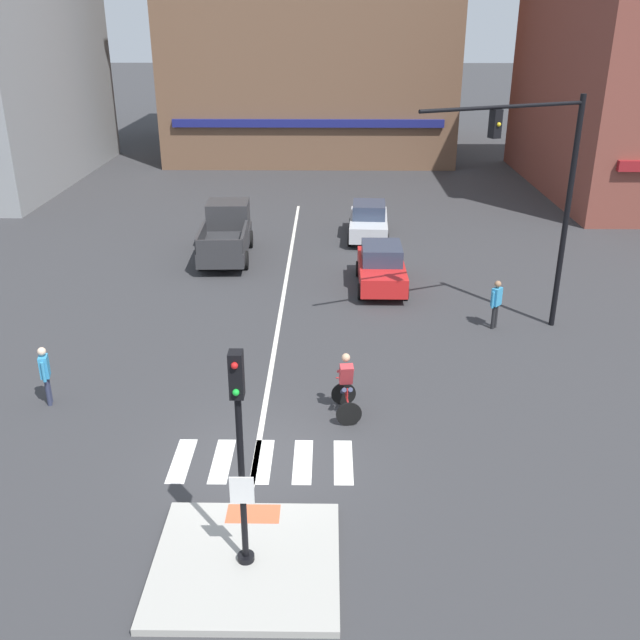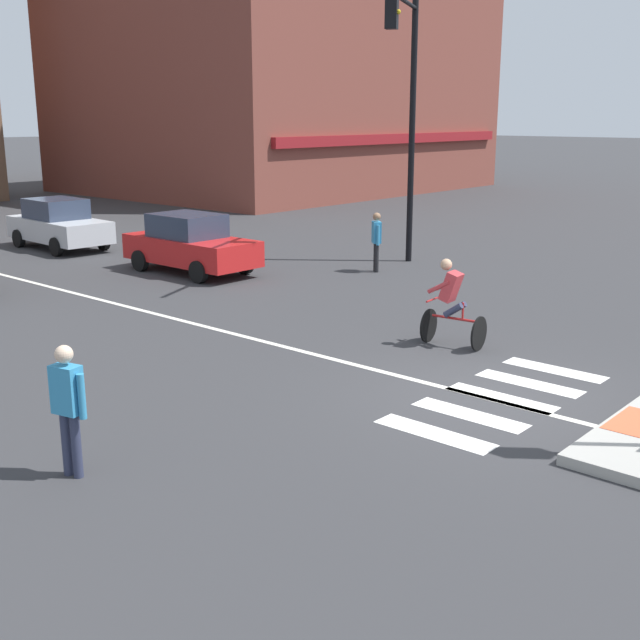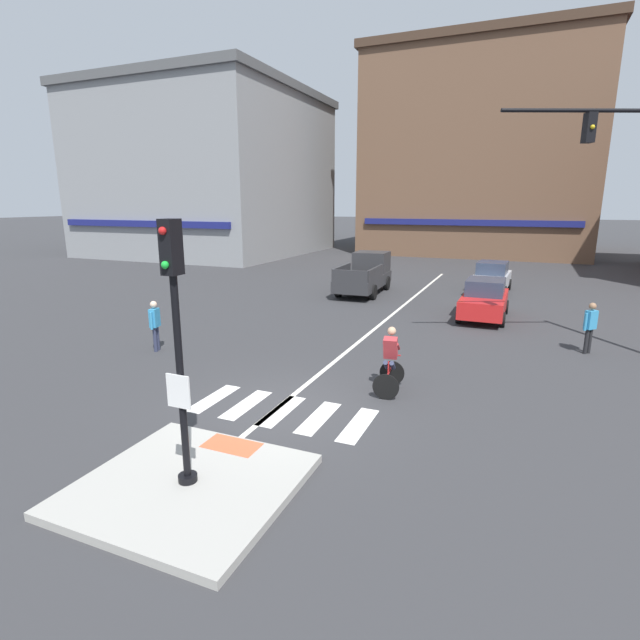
% 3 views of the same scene
% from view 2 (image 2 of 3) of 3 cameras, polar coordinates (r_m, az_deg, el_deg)
% --- Properties ---
extents(ground_plane, '(300.00, 300.00, 0.00)m').
position_cam_2_polar(ground_plane, '(12.91, 12.40, -5.38)').
color(ground_plane, '#333335').
extents(tactile_pad_front, '(1.10, 0.60, 0.01)m').
position_cam_2_polar(tactile_pad_front, '(12.04, 21.65, -6.77)').
color(tactile_pad_front, '#DB5B38').
rests_on(tactile_pad_front, traffic_island).
extents(crosswalk_stripe_a, '(0.44, 1.80, 0.01)m').
position_cam_2_polar(crosswalk_stripe_a, '(11.32, 8.16, -8.01)').
color(crosswalk_stripe_a, silver).
rests_on(crosswalk_stripe_a, ground).
extents(crosswalk_stripe_b, '(0.44, 1.80, 0.01)m').
position_cam_2_polar(crosswalk_stripe_b, '(12.08, 10.64, -6.66)').
color(crosswalk_stripe_b, silver).
rests_on(crosswalk_stripe_b, ground).
extents(crosswalk_stripe_c, '(0.44, 1.80, 0.01)m').
position_cam_2_polar(crosswalk_stripe_c, '(12.86, 12.80, -5.45)').
color(crosswalk_stripe_c, silver).
rests_on(crosswalk_stripe_c, ground).
extents(crosswalk_stripe_d, '(0.44, 1.80, 0.01)m').
position_cam_2_polar(crosswalk_stripe_d, '(13.66, 14.71, -4.38)').
color(crosswalk_stripe_d, silver).
rests_on(crosswalk_stripe_d, ground).
extents(crosswalk_stripe_e, '(0.44, 1.80, 0.01)m').
position_cam_2_polar(crosswalk_stripe_e, '(14.48, 16.41, -3.43)').
color(crosswalk_stripe_e, silver).
rests_on(crosswalk_stripe_e, ground).
extents(lane_centre_line, '(0.14, 28.00, 0.01)m').
position_cam_2_polar(lane_centre_line, '(19.43, -14.56, 1.18)').
color(lane_centre_line, silver).
rests_on(lane_centre_line, ground).
extents(traffic_light_mast, '(5.22, 2.39, 7.47)m').
position_cam_2_polar(traffic_light_mast, '(23.07, 6.16, 15.81)').
color(traffic_light_mast, black).
rests_on(traffic_light_mast, ground).
extents(building_corner_right, '(21.89, 18.19, 12.87)m').
position_cam_2_polar(building_corner_right, '(49.25, -3.07, 16.91)').
color(building_corner_right, brown).
rests_on(building_corner_right, ground).
extents(car_silver_eastbound_distant, '(2.01, 4.19, 1.64)m').
position_cam_2_polar(car_silver_eastbound_distant, '(27.85, -18.17, 6.52)').
color(car_silver_eastbound_distant, silver).
rests_on(car_silver_eastbound_distant, ground).
extents(car_red_eastbound_far, '(1.87, 4.11, 1.64)m').
position_cam_2_polar(car_red_eastbound_far, '(22.67, -9.26, 5.39)').
color(car_red_eastbound_far, red).
rests_on(car_red_eastbound_far, ground).
extents(cyclist, '(0.78, 1.16, 1.68)m').
position_cam_2_polar(cyclist, '(15.33, 9.36, 1.31)').
color(cyclist, black).
rests_on(cyclist, ground).
extents(pedestrian_at_curb_left, '(0.30, 0.54, 1.67)m').
position_cam_2_polar(pedestrian_at_curb_left, '(10.07, -17.58, -5.49)').
color(pedestrian_at_curb_left, '#2D334C').
rests_on(pedestrian_at_curb_left, ground).
extents(pedestrian_waiting_far_side, '(0.41, 0.43, 1.67)m').
position_cam_2_polar(pedestrian_waiting_far_side, '(22.52, 4.05, 5.92)').
color(pedestrian_waiting_far_side, black).
rests_on(pedestrian_waiting_far_side, ground).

